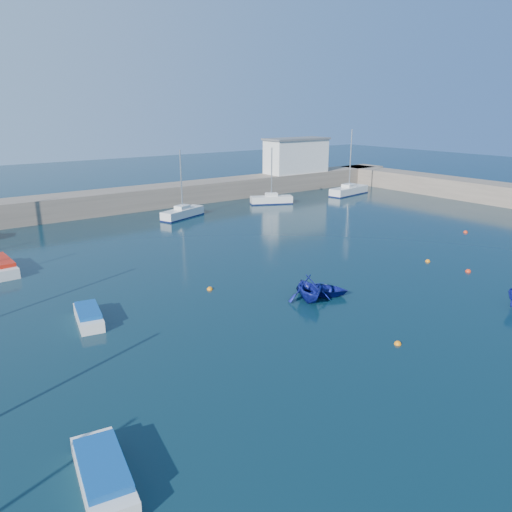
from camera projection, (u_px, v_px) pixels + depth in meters
ground at (434, 354)px, 26.17m from camera, size 220.00×220.00×0.00m
back_wall at (110, 201)px, 61.28m from camera, size 96.00×4.50×2.60m
right_arm at (426, 184)px, 75.48m from camera, size 4.50×32.00×2.60m
harbor_office at (296, 156)px, 77.23m from camera, size 10.00×4.00×5.00m
sailboat_6 at (183, 213)px, 58.14m from camera, size 6.10×3.67×7.83m
sailboat_7 at (271, 199)px, 66.63m from camera, size 5.68×3.76×7.40m
sailboat_8 at (349, 190)px, 73.57m from camera, size 7.42×3.16×9.39m
motorboat_0 at (103, 474)px, 16.97m from camera, size 2.18×4.52×0.97m
motorboat_1 at (88, 316)px, 29.85m from camera, size 2.00×3.95×0.92m
dinghy_center at (322, 290)px, 34.34m from camera, size 4.14×4.31×0.73m
dinghy_left at (309, 288)px, 33.16m from camera, size 3.94×4.18×1.75m
buoy_0 at (398, 344)px, 27.22m from camera, size 0.40×0.40×0.40m
buoy_1 at (468, 272)px, 39.20m from camera, size 0.44×0.44×0.44m
buoy_2 at (428, 262)px, 41.76m from camera, size 0.41×0.41×0.41m
buoy_3 at (210, 290)px, 35.37m from camera, size 0.43×0.43×0.43m
buoy_4 at (466, 233)px, 51.46m from camera, size 0.43×0.43×0.43m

